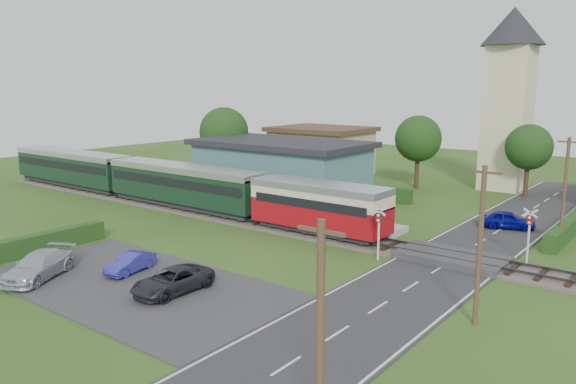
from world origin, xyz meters
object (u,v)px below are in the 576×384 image
Objects in this scene: crossing_signal_near at (379,225)px; church_tower at (510,86)px; station_building at (280,169)px; car_park_blue at (131,263)px; train at (159,180)px; car_park_dark at (172,281)px; house_west at (321,150)px; pedestrian_far at (177,183)px; car_park_silver at (39,266)px; pedestrian_near at (313,204)px; crossing_signal_far at (529,227)px; car_on_road at (508,220)px; equipment_hut at (174,178)px.

church_tower is at bearing 92.82° from crossing_signal_near.
car_park_blue is at bearing -72.91° from station_building.
station_building reaches higher than train.
car_park_blue is 4.26m from car_park_dark.
car_park_blue is at bearing -44.81° from train.
house_west reaches higher than pedestrian_far.
car_park_silver is 2.78× the size of pedestrian_near.
pedestrian_near is (-8.86, 5.94, -0.84)m from crossing_signal_near.
crossing_signal_near is at bearing -87.18° from church_tower.
pedestrian_far is at bearing 93.09° from car_park_silver.
station_building is 0.91× the size of church_tower.
station_building is 19.98m from crossing_signal_near.
church_tower is at bearing 85.37° from car_park_dark.
crossing_signal_far is at bearing 52.79° from car_park_dark.
pedestrian_far is (-10.82, 19.27, 0.66)m from car_park_silver.
car_on_road is (5.31, -16.21, -9.54)m from church_tower.
station_building reaches higher than equipment_hut.
house_west is at bearing 114.79° from car_park_dark.
church_tower reaches higher than car_park_silver.
train is 28.36m from car_on_road.
car_park_blue is at bearing -137.79° from crossing_signal_far.
crossing_signal_near is (21.40, -25.41, -0.65)m from house_west.
crossing_signal_near is (22.66, -2.41, -0.04)m from train.
equipment_hut is at bearing 139.73° from car_park_dark.
car_park_silver is at bearing -130.04° from pedestrian_far.
train is at bearing -124.85° from station_building.
pedestrian_far is at bearing 121.39° from car_park_blue.
pedestrian_far reaches higher than car_on_road.
crossing_signal_far is at bearing -162.11° from pedestrian_near.
car_park_silver is at bearing -136.55° from crossing_signal_far.
train is 9.14× the size of car_park_silver.
church_tower is at bearing 48.83° from car_park_silver.
crossing_signal_near is (16.40, -11.40, -0.55)m from station_building.
train is 14.28m from pedestrian_near.
car_on_road is 0.79× the size of car_park_silver.
house_west reaches higher than car_park_blue.
crossing_signal_far is (31.60, -0.81, 0.39)m from equipment_hut.
crossing_signal_near is (1.40, -28.41, -8.08)m from church_tower.
car_park_silver is at bearing -104.95° from church_tower.
crossing_signal_near is at bearing -34.81° from station_building.
station_building is at bearing -28.34° from pedestrian_far.
crossing_signal_far is at bearing -173.29° from car_on_road.
crossing_signal_near is 10.70m from pedestrian_near.
station_building is 4.88× the size of crossing_signal_near.
equipment_hut is 0.06× the size of train.
car_park_dark is at bearing -41.49° from equipment_hut.
car_park_blue is 1.85× the size of pedestrian_near.
equipment_hut is 1.50× the size of pedestrian_near.
car_park_dark is (7.29, 2.95, -0.08)m from car_park_silver.
church_tower is at bearing -23.00° from pedestrian_far.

